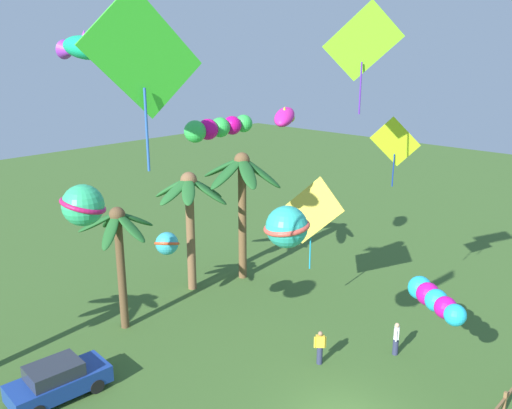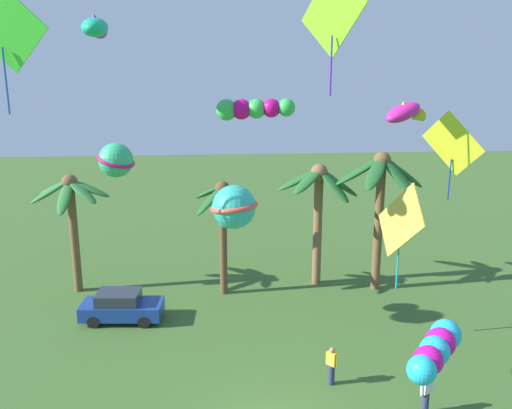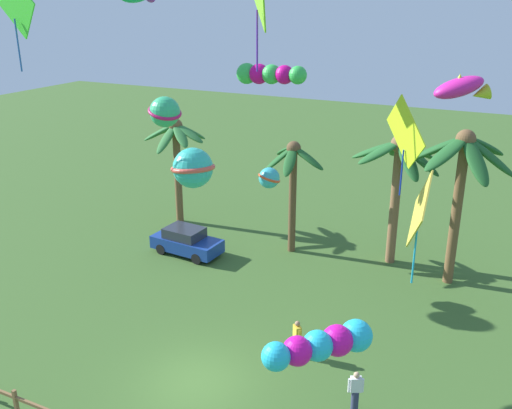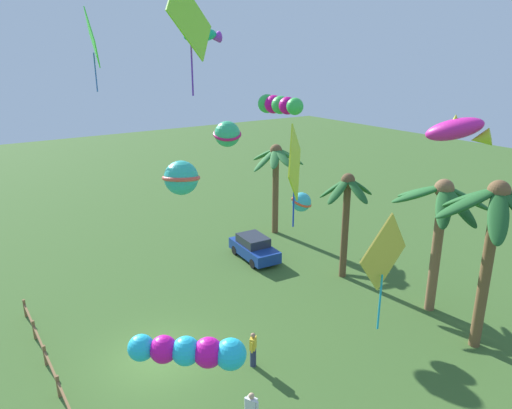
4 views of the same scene
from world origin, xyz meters
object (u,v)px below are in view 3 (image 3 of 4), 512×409
Objects in this scene: palm_tree_1 at (463,166)px; kite_ball_2 at (269,178)px; kite_tube_3 at (268,74)px; kite_ball_6 at (193,168)px; palm_tree_0 at (176,143)px; spectator_0 at (355,391)px; kite_tube_10 at (323,344)px; parked_car_0 at (186,241)px; kite_fish_0 at (462,88)px; kite_diamond_1 at (405,134)px; spectator_1 at (297,338)px; palm_tree_2 at (293,170)px; kite_diamond_9 at (419,212)px; palm_tree_3 at (398,167)px; kite_diamond_5 at (12,0)px; kite_ball_8 at (165,112)px.

palm_tree_1 is 9.06m from kite_ball_2.
kite_tube_3 is 5.38m from kite_ball_6.
palm_tree_0 is 4.15× the size of spectator_0.
kite_tube_10 is (6.14, -2.83, -3.97)m from kite_ball_6.
palm_tree_0 reaches higher than parked_car_0.
kite_fish_0 is 6.90m from kite_diamond_1.
spectator_0 is 3.64m from spectator_1.
palm_tree_0 is 1.05× the size of palm_tree_2.
palm_tree_1 is 1.58× the size of kite_diamond_9.
spectator_0 is at bearing -8.14° from kite_ball_6.
palm_tree_3 is 1.75× the size of kite_diamond_5.
palm_tree_2 is at bearing 29.93° from parked_car_0.
spectator_1 is 5.39m from kite_tube_10.
spectator_0 is 12.53m from kite_tube_3.
kite_ball_8 reaches higher than spectator_1.
kite_ball_8 is at bearing -148.09° from palm_tree_3.
spectator_1 is (-1.31, -10.15, -4.52)m from palm_tree_3.
parked_car_0 is 17.10m from kite_diamond_1.
palm_tree_1 is at bearing 38.51° from kite_tube_3.
palm_tree_0 is 4.15× the size of spectator_1.
kite_diamond_1 reaches higher than palm_tree_1.
kite_diamond_1 is (-0.85, -10.14, 3.56)m from palm_tree_1.
kite_fish_0 is 11.01m from kite_ball_6.
kite_diamond_1 is at bearing 5.78° from kite_diamond_5.
kite_tube_3 is at bearing 146.47° from kite_diamond_1.
kite_ball_2 is (0.21, -3.51, 0.61)m from palm_tree_2.
kite_ball_2 is 0.39× the size of kite_diamond_5.
kite_diamond_1 is at bearing -41.57° from kite_ball_2.
palm_tree_1 is at bearing 82.37° from spectator_0.
spectator_1 is 0.40× the size of kite_diamond_5.
palm_tree_2 is 3.97× the size of spectator_0.
palm_tree_0 is 1.34× the size of kite_diamond_9.
kite_tube_3 reaches higher than kite_ball_8.
kite_ball_8 is at bearing 177.00° from kite_diamond_9.
kite_tube_10 reaches higher than spectator_0.
kite_ball_6 is (-6.78, 0.97, 6.79)m from spectator_0.
kite_ball_2 is 5.81m from kite_ball_8.
kite_ball_2 is (-8.32, -3.52, -0.73)m from palm_tree_1.
palm_tree_2 is 13.62m from kite_diamond_1.
kite_diamond_1 is 13.20m from kite_ball_8.
palm_tree_2 is 1.28× the size of kite_diamond_9.
kite_ball_2 is at bearing 112.81° from kite_tube_3.
palm_tree_1 is 3.40× the size of kite_ball_6.
kite_fish_0 is at bearing 53.39° from spectator_1.
kite_ball_8 is (-8.51, 4.04, 7.55)m from spectator_1.
kite_tube_3 is (6.25, -2.92, 9.74)m from parked_car_0.
kite_ball_2 is at bearing 18.87° from kite_ball_8.
kite_ball_6 is (5.30, -7.36, 6.86)m from parked_car_0.
kite_tube_3 is (-7.21, -2.55, 0.43)m from kite_fish_0.
kite_diamond_5 is (-6.47, -8.03, 8.03)m from kite_ball_2.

